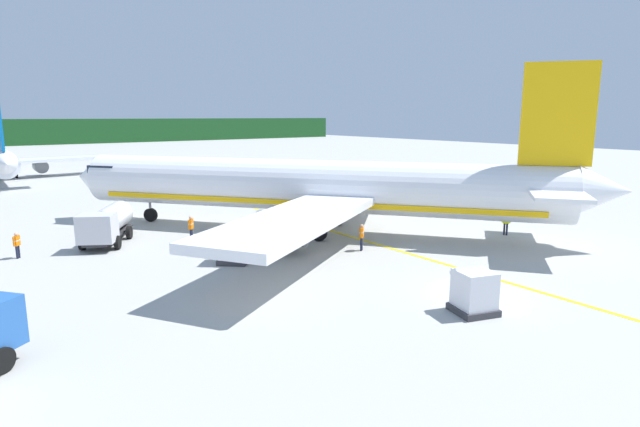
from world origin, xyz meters
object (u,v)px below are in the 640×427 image
cargo_container_near (233,247)px  crew_loader_left (17,243)px  airliner_foreground (317,187)px  crew_supervisor (191,226)px  cargo_container_mid (474,292)px  crew_loader_right (506,221)px  crew_marshaller (362,235)px  service_truck_fuel (107,223)px

cargo_container_near → crew_loader_left: 13.37m
airliner_foreground → crew_supervisor: 9.43m
cargo_container_near → cargo_container_mid: size_ratio=1.14×
airliner_foreground → cargo_container_mid: 17.63m
cargo_container_near → crew_loader_right: (19.22, -5.30, 0.08)m
crew_marshaller → crew_loader_right: 11.68m
airliner_foreground → cargo_container_near: 9.74m
cargo_container_mid → crew_marshaller: size_ratio=1.22×
crew_marshaller → crew_loader_left: bearing=148.7°
crew_loader_left → service_truck_fuel: bearing=7.9°
cargo_container_mid → service_truck_fuel: bearing=112.9°
crew_loader_left → crew_marshaller: bearing=-31.3°
crew_loader_left → crew_supervisor: bearing=-12.2°
cargo_container_mid → crew_loader_left: (-15.12, 22.04, -0.03)m
crew_loader_left → crew_loader_right: bearing=-25.3°
cargo_container_near → crew_marshaller: (7.91, -2.39, 0.06)m
crew_marshaller → crew_loader_right: bearing=-14.4°
service_truck_fuel → crew_marshaller: service_truck_fuel is taller
cargo_container_near → cargo_container_mid: same height
crew_supervisor → cargo_container_mid: bearing=-76.1°
crew_marshaller → cargo_container_near: bearing=163.2°
service_truck_fuel → crew_supervisor: (4.73, -2.98, -0.33)m
airliner_foreground → cargo_container_mid: size_ratio=16.38×
crew_marshaller → crew_supervisor: bearing=131.9°
crew_loader_left → airliner_foreground: bearing=-14.8°
cargo_container_mid → crew_loader_left: size_ratio=1.33×
crew_loader_right → cargo_container_mid: bearing=-150.5°
cargo_container_near → crew_supervisor: 6.41m
airliner_foreground → crew_loader_right: (10.51, -8.93, -2.34)m
service_truck_fuel → cargo_container_near: 10.52m
crew_supervisor → airliner_foreground: bearing=-17.8°
service_truck_fuel → cargo_container_near: bearing=-63.3°
service_truck_fuel → crew_supervisor: size_ratio=3.63×
crew_loader_right → crew_supervisor: bearing=148.6°
service_truck_fuel → cargo_container_mid: (9.62, -22.80, -0.43)m
airliner_foreground → service_truck_fuel: size_ratio=5.38×
cargo_container_mid → crew_loader_right: cargo_container_mid is taller
crew_marshaller → crew_loader_left: 21.22m
cargo_container_mid → crew_loader_right: (14.32, 8.11, 0.08)m
crew_supervisor → crew_marshaller: bearing=-48.1°
cargo_container_near → crew_marshaller: 8.27m
cargo_container_mid → crew_loader_right: 16.46m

